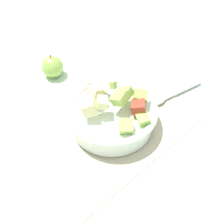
# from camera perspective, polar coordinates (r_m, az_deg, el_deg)

# --- Properties ---
(ground_plane) EXTENTS (2.40, 2.40, 0.00)m
(ground_plane) POSITION_cam_1_polar(r_m,az_deg,el_deg) (0.80, -0.57, -3.60)
(ground_plane) COLOR silver
(placemat) EXTENTS (0.48, 0.31, 0.01)m
(placemat) POSITION_cam_1_polar(r_m,az_deg,el_deg) (0.80, -0.57, -3.46)
(placemat) COLOR #BCB299
(placemat) RESTS_ON ground_plane
(salad_bowl) EXTENTS (0.25, 0.25, 0.13)m
(salad_bowl) POSITION_cam_1_polar(r_m,az_deg,el_deg) (0.78, 0.04, -0.26)
(salad_bowl) COLOR white
(salad_bowl) RESTS_ON placemat
(serving_spoon) EXTENTS (0.20, 0.07, 0.01)m
(serving_spoon) POSITION_cam_1_polar(r_m,az_deg,el_deg) (0.89, 10.92, 3.15)
(serving_spoon) COLOR #B7B7BC
(serving_spoon) RESTS_ON placemat
(whole_apple) EXTENTS (0.07, 0.07, 0.08)m
(whole_apple) POSITION_cam_1_polar(r_m,az_deg,el_deg) (0.97, -11.76, 8.81)
(whole_apple) COLOR #8CB74C
(whole_apple) RESTS_ON ground_plane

